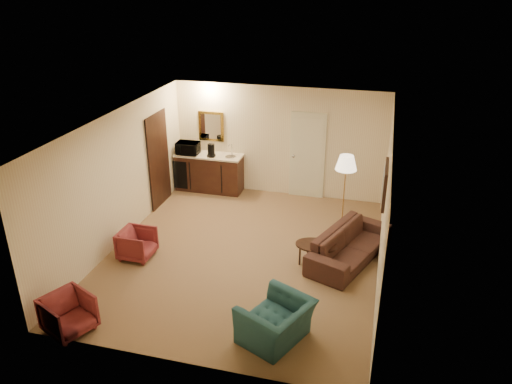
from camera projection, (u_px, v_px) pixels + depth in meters
The scene contains 12 objects.
ground at pixel (244, 254), 9.55m from camera, with size 6.00×6.00×0.00m, color #836042.
room_walls at pixel (249, 156), 9.55m from camera, with size 5.02×6.01×2.61m.
wetbar_cabinet at pixel (209, 172), 12.14m from camera, with size 1.64×0.58×0.92m, color #351D10.
sofa at pixel (350, 240), 9.21m from camera, with size 2.07×0.60×0.81m, color black.
teal_armchair at pixel (276, 315), 7.17m from camera, with size 0.97×0.63×0.85m, color #214853.
rose_chair_near at pixel (137, 242), 9.32m from camera, with size 0.60×0.56×0.62m, color maroon.
rose_chair_far at pixel (68, 312), 7.38m from camera, with size 0.64×0.60×0.66m, color maroon.
coffee_table at pixel (316, 255), 9.09m from camera, with size 0.76×0.51×0.44m, color black.
floor_lamp at pixel (344, 193), 10.16m from camera, with size 0.43×0.43×1.63m, color #B7833D.
waste_bin at pixel (234, 188), 12.06m from camera, with size 0.22×0.22×0.27m, color black.
microwave at pixel (188, 147), 11.93m from camera, with size 0.53×0.29×0.36m, color black.
coffee_maker at pixel (211, 150), 11.76m from camera, with size 0.17×0.17×0.31m, color black.
Camera 1 is at (2.33, -7.91, 4.97)m, focal length 35.00 mm.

